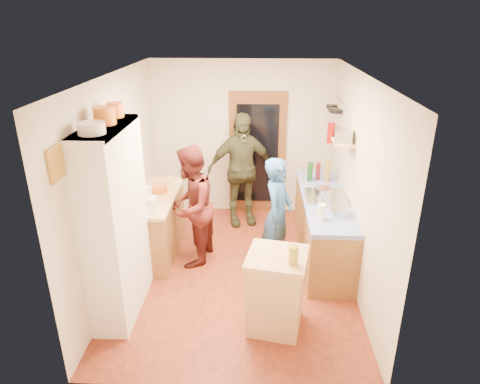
# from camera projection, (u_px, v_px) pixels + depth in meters

# --- Properties ---
(floor) EXTENTS (3.00, 4.00, 0.02)m
(floor) POSITION_uv_depth(u_px,v_px,m) (237.00, 271.00, 5.85)
(floor) COLOR maroon
(floor) RESTS_ON ground
(ceiling) EXTENTS (3.00, 4.00, 0.02)m
(ceiling) POSITION_uv_depth(u_px,v_px,m) (236.00, 74.00, 4.84)
(ceiling) COLOR silver
(ceiling) RESTS_ON ground
(wall_back) EXTENTS (3.00, 0.02, 2.60)m
(wall_back) POSITION_uv_depth(u_px,v_px,m) (243.00, 139.00, 7.20)
(wall_back) COLOR beige
(wall_back) RESTS_ON ground
(wall_front) EXTENTS (3.00, 0.02, 2.60)m
(wall_front) POSITION_uv_depth(u_px,v_px,m) (224.00, 271.00, 3.49)
(wall_front) COLOR beige
(wall_front) RESTS_ON ground
(wall_left) EXTENTS (0.02, 4.00, 2.60)m
(wall_left) POSITION_uv_depth(u_px,v_px,m) (118.00, 180.00, 5.41)
(wall_left) COLOR beige
(wall_left) RESTS_ON ground
(wall_right) EXTENTS (0.02, 4.00, 2.60)m
(wall_right) POSITION_uv_depth(u_px,v_px,m) (358.00, 184.00, 5.28)
(wall_right) COLOR beige
(wall_right) RESTS_ON ground
(door_frame) EXTENTS (0.95, 0.06, 2.10)m
(door_frame) POSITION_uv_depth(u_px,v_px,m) (257.00, 154.00, 7.25)
(door_frame) COLOR brown
(door_frame) RESTS_ON ground
(door_glass) EXTENTS (0.70, 0.02, 1.70)m
(door_glass) POSITION_uv_depth(u_px,v_px,m) (257.00, 154.00, 7.22)
(door_glass) COLOR black
(door_glass) RESTS_ON door_frame
(hutch_body) EXTENTS (0.40, 1.20, 2.20)m
(hutch_body) POSITION_uv_depth(u_px,v_px,m) (116.00, 223.00, 4.74)
(hutch_body) COLOR white
(hutch_body) RESTS_ON ground
(hutch_top_shelf) EXTENTS (0.40, 1.14, 0.04)m
(hutch_top_shelf) POSITION_uv_depth(u_px,v_px,m) (104.00, 128.00, 4.32)
(hutch_top_shelf) COLOR white
(hutch_top_shelf) RESTS_ON hutch_body
(plate_stack) EXTENTS (0.26, 0.26, 0.11)m
(plate_stack) POSITION_uv_depth(u_px,v_px,m) (91.00, 128.00, 4.00)
(plate_stack) COLOR white
(plate_stack) RESTS_ON hutch_top_shelf
(orange_pot_a) EXTENTS (0.22, 0.22, 0.18)m
(orange_pot_a) POSITION_uv_depth(u_px,v_px,m) (105.00, 116.00, 4.34)
(orange_pot_a) COLOR orange
(orange_pot_a) RESTS_ON hutch_top_shelf
(orange_pot_b) EXTENTS (0.18, 0.18, 0.16)m
(orange_pot_b) POSITION_uv_depth(u_px,v_px,m) (115.00, 110.00, 4.64)
(orange_pot_b) COLOR orange
(orange_pot_b) RESTS_ON hutch_top_shelf
(left_counter_base) EXTENTS (0.60, 1.40, 0.85)m
(left_counter_base) POSITION_uv_depth(u_px,v_px,m) (155.00, 226.00, 6.15)
(left_counter_base) COLOR olive
(left_counter_base) RESTS_ON ground
(left_counter_top) EXTENTS (0.64, 1.44, 0.05)m
(left_counter_top) POSITION_uv_depth(u_px,v_px,m) (153.00, 197.00, 5.97)
(left_counter_top) COLOR tan
(left_counter_top) RESTS_ON left_counter_base
(toaster) EXTENTS (0.27, 0.20, 0.19)m
(toaster) POSITION_uv_depth(u_px,v_px,m) (146.00, 205.00, 5.44)
(toaster) COLOR white
(toaster) RESTS_ON left_counter_top
(kettle) EXTENTS (0.19, 0.19, 0.19)m
(kettle) POSITION_uv_depth(u_px,v_px,m) (146.00, 194.00, 5.78)
(kettle) COLOR white
(kettle) RESTS_ON left_counter_top
(orange_bowl) EXTENTS (0.24, 0.24, 0.10)m
(orange_bowl) POSITION_uv_depth(u_px,v_px,m) (160.00, 189.00, 6.06)
(orange_bowl) COLOR orange
(orange_bowl) RESTS_ON left_counter_top
(chopping_board) EXTENTS (0.31, 0.23, 0.02)m
(chopping_board) POSITION_uv_depth(u_px,v_px,m) (163.00, 180.00, 6.50)
(chopping_board) COLOR tan
(chopping_board) RESTS_ON left_counter_top
(right_counter_base) EXTENTS (0.60, 2.20, 0.84)m
(right_counter_base) POSITION_uv_depth(u_px,v_px,m) (322.00, 228.00, 6.10)
(right_counter_base) COLOR olive
(right_counter_base) RESTS_ON ground
(right_counter_top) EXTENTS (0.62, 2.22, 0.06)m
(right_counter_top) POSITION_uv_depth(u_px,v_px,m) (325.00, 199.00, 5.92)
(right_counter_top) COLOR #0D2EA4
(right_counter_top) RESTS_ON right_counter_base
(hob) EXTENTS (0.55, 0.58, 0.04)m
(hob) POSITION_uv_depth(u_px,v_px,m) (325.00, 197.00, 5.87)
(hob) COLOR silver
(hob) RESTS_ON right_counter_top
(pot_on_hob) EXTENTS (0.22, 0.22, 0.14)m
(pot_on_hob) POSITION_uv_depth(u_px,v_px,m) (323.00, 193.00, 5.77)
(pot_on_hob) COLOR silver
(pot_on_hob) RESTS_ON hob
(bottle_a) EXTENTS (0.09, 0.09, 0.30)m
(bottle_a) POSITION_uv_depth(u_px,v_px,m) (310.00, 172.00, 6.43)
(bottle_a) COLOR #143F14
(bottle_a) RESTS_ON right_counter_top
(bottle_b) EXTENTS (0.07, 0.07, 0.26)m
(bottle_b) POSITION_uv_depth(u_px,v_px,m) (318.00, 171.00, 6.49)
(bottle_b) COLOR #591419
(bottle_b) RESTS_ON right_counter_top
(bottle_c) EXTENTS (0.10, 0.10, 0.31)m
(bottle_c) POSITION_uv_depth(u_px,v_px,m) (328.00, 172.00, 6.41)
(bottle_c) COLOR olive
(bottle_c) RESTS_ON right_counter_top
(paper_towel) EXTENTS (0.12, 0.12, 0.21)m
(paper_towel) POSITION_uv_depth(u_px,v_px,m) (321.00, 212.00, 5.21)
(paper_towel) COLOR white
(paper_towel) RESTS_ON right_counter_top
(mixing_bowl) EXTENTS (0.27, 0.27, 0.09)m
(mixing_bowl) POSITION_uv_depth(u_px,v_px,m) (340.00, 212.00, 5.37)
(mixing_bowl) COLOR silver
(mixing_bowl) RESTS_ON right_counter_top
(island_base) EXTENTS (0.64, 0.64, 0.86)m
(island_base) POSITION_uv_depth(u_px,v_px,m) (276.00, 293.00, 4.65)
(island_base) COLOR tan
(island_base) RESTS_ON ground
(island_top) EXTENTS (0.73, 0.73, 0.05)m
(island_top) POSITION_uv_depth(u_px,v_px,m) (277.00, 257.00, 4.48)
(island_top) COLOR tan
(island_top) RESTS_ON island_base
(cutting_board) EXTENTS (0.40, 0.34, 0.02)m
(cutting_board) POSITION_uv_depth(u_px,v_px,m) (273.00, 253.00, 4.53)
(cutting_board) COLOR white
(cutting_board) RESTS_ON island_top
(oil_jar) EXTENTS (0.12, 0.12, 0.20)m
(oil_jar) POSITION_uv_depth(u_px,v_px,m) (293.00, 255.00, 4.28)
(oil_jar) COLOR #AD9E2D
(oil_jar) RESTS_ON island_top
(pan_rail) EXTENTS (0.02, 0.65, 0.02)m
(pan_rail) POSITION_uv_depth(u_px,v_px,m) (339.00, 100.00, 6.40)
(pan_rail) COLOR silver
(pan_rail) RESTS_ON wall_right
(pan_hang_a) EXTENTS (0.18, 0.18, 0.05)m
(pan_hang_a) POSITION_uv_depth(u_px,v_px,m) (336.00, 111.00, 6.29)
(pan_hang_a) COLOR black
(pan_hang_a) RESTS_ON pan_rail
(pan_hang_b) EXTENTS (0.16, 0.16, 0.05)m
(pan_hang_b) POSITION_uv_depth(u_px,v_px,m) (334.00, 110.00, 6.49)
(pan_hang_b) COLOR black
(pan_hang_b) RESTS_ON pan_rail
(pan_hang_c) EXTENTS (0.17, 0.17, 0.05)m
(pan_hang_c) POSITION_uv_depth(u_px,v_px,m) (332.00, 106.00, 6.67)
(pan_hang_c) COLOR black
(pan_hang_c) RESTS_ON pan_rail
(wall_shelf) EXTENTS (0.26, 0.42, 0.03)m
(wall_shelf) POSITION_uv_depth(u_px,v_px,m) (343.00, 142.00, 5.55)
(wall_shelf) COLOR tan
(wall_shelf) RESTS_ON wall_right
(radio) EXTENTS (0.28, 0.34, 0.15)m
(radio) POSITION_uv_depth(u_px,v_px,m) (344.00, 136.00, 5.52)
(radio) COLOR silver
(radio) RESTS_ON wall_shelf
(ext_bracket) EXTENTS (0.06, 0.10, 0.04)m
(ext_bracket) POSITION_uv_depth(u_px,v_px,m) (334.00, 136.00, 6.80)
(ext_bracket) COLOR black
(ext_bracket) RESTS_ON wall_right
(fire_extinguisher) EXTENTS (0.11, 0.11, 0.32)m
(fire_extinguisher) POSITION_uv_depth(u_px,v_px,m) (331.00, 133.00, 6.78)
(fire_extinguisher) COLOR red
(fire_extinguisher) RESTS_ON wall_right
(picture_frame) EXTENTS (0.03, 0.25, 0.30)m
(picture_frame) POSITION_uv_depth(u_px,v_px,m) (56.00, 163.00, 3.69)
(picture_frame) COLOR gold
(picture_frame) RESTS_ON wall_left
(person_hob) EXTENTS (0.54, 0.66, 1.56)m
(person_hob) POSITION_uv_depth(u_px,v_px,m) (279.00, 215.00, 5.67)
(person_hob) COLOR #2B5792
(person_hob) RESTS_ON ground
(person_left) EXTENTS (0.77, 0.91, 1.68)m
(person_left) POSITION_uv_depth(u_px,v_px,m) (194.00, 206.00, 5.80)
(person_left) COLOR #4E1A17
(person_left) RESTS_ON ground
(person_back) EXTENTS (1.17, 0.75, 1.86)m
(person_back) POSITION_uv_depth(u_px,v_px,m) (242.00, 170.00, 6.86)
(person_back) COLOR #343720
(person_back) RESTS_ON ground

